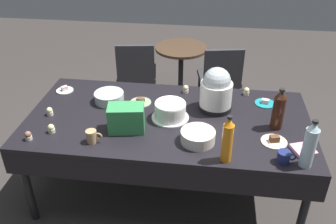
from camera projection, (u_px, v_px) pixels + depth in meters
name	position (u px, v px, depth m)	size (l,w,h in m)	color
ground	(168.00, 188.00, 3.25)	(9.00, 9.00, 0.00)	#383330
potluck_table	(168.00, 124.00, 2.89)	(2.20, 1.10, 0.75)	black
frosted_layer_cake	(170.00, 111.00, 2.81)	(0.29, 0.29, 0.14)	silver
slow_cooker	(216.00, 90.00, 2.88)	(0.27, 0.27, 0.36)	black
glass_salad_bowl	(109.00, 97.00, 3.05)	(0.25, 0.25, 0.08)	#B2C6BC
ceramic_snack_bowl	(198.00, 136.00, 2.56)	(0.24, 0.24, 0.09)	silver
dessert_plate_cream	(274.00, 141.00, 2.57)	(0.18, 0.18, 0.05)	beige
dessert_plate_white	(65.00, 90.00, 3.22)	(0.15, 0.15, 0.04)	white
dessert_plate_teal	(265.00, 103.00, 3.03)	(0.17, 0.17, 0.04)	teal
dessert_plate_sage	(141.00, 102.00, 3.04)	(0.18, 0.18, 0.04)	#8CA87F
cupcake_lemon	(136.00, 109.00, 2.90)	(0.05, 0.05, 0.07)	beige
cupcake_rose	(246.00, 91.00, 3.15)	(0.05, 0.05, 0.07)	beige
cupcake_vanilla	(51.00, 129.00, 2.67)	(0.05, 0.05, 0.07)	beige
cupcake_berry	(28.00, 136.00, 2.59)	(0.05, 0.05, 0.07)	beige
cupcake_cocoa	(50.00, 112.00, 2.87)	(0.05, 0.05, 0.07)	beige
cupcake_mint	(186.00, 89.00, 3.19)	(0.05, 0.05, 0.07)	beige
soda_bottle_cola	(279.00, 110.00, 2.66)	(0.09, 0.09, 0.33)	#33190F
soda_bottle_orange_juice	(227.00, 140.00, 2.33)	(0.07, 0.07, 0.34)	orange
soda_bottle_water	(310.00, 145.00, 2.28)	(0.08, 0.08, 0.34)	silver
coffee_mug_navy	(284.00, 157.00, 2.37)	(0.12, 0.09, 0.08)	navy
coffee_mug_tan	(92.00, 136.00, 2.56)	(0.12, 0.08, 0.09)	tan
soda_carton	(126.00, 118.00, 2.66)	(0.26, 0.16, 0.20)	#338C4C
paper_napkin_stack	(303.00, 150.00, 2.48)	(0.14, 0.14, 0.02)	pink
maroon_chair_left	(136.00, 71.00, 4.18)	(0.50, 0.50, 0.85)	#333338
maroon_chair_right	(220.00, 76.00, 4.07)	(0.51, 0.51, 0.85)	#333338
round_cafe_table	(181.00, 65.00, 4.31)	(0.60, 0.60, 0.72)	#473323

